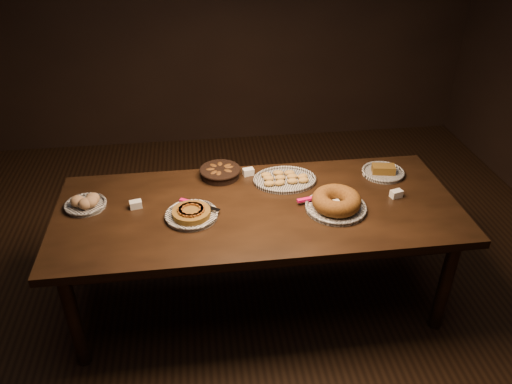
{
  "coord_description": "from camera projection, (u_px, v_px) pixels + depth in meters",
  "views": [
    {
      "loc": [
        -0.34,
        -2.45,
        2.4
      ],
      "look_at": [
        -0.01,
        0.05,
        0.82
      ],
      "focal_mm": 35.0,
      "sensor_mm": 36.0,
      "label": 1
    }
  ],
  "objects": [
    {
      "name": "buffet_table",
      "position": [
        258.0,
        216.0,
        3.01
      ],
      "size": [
        2.4,
        1.0,
        0.75
      ],
      "color": "black",
      "rests_on": "ground"
    },
    {
      "name": "bread_roll_plate",
      "position": [
        86.0,
        203.0,
        2.95
      ],
      "size": [
        0.25,
        0.25,
        0.08
      ],
      "rotation": [
        0.0,
        0.0,
        -0.13
      ],
      "color": "white",
      "rests_on": "buffet_table"
    },
    {
      "name": "tent_cards",
      "position": [
        263.0,
        198.0,
        3.01
      ],
      "size": [
        1.65,
        0.55,
        0.04
      ],
      "color": "white",
      "rests_on": "buffet_table"
    },
    {
      "name": "apple_tart_plate",
      "position": [
        191.0,
        214.0,
        2.87
      ],
      "size": [
        0.33,
        0.31,
        0.06
      ],
      "rotation": [
        0.0,
        0.0,
        -0.33
      ],
      "color": "white",
      "rests_on": "buffet_table"
    },
    {
      "name": "madeleine_platter",
      "position": [
        285.0,
        179.0,
        3.21
      ],
      "size": [
        0.4,
        0.33,
        0.05
      ],
      "rotation": [
        0.0,
        0.0,
        0.38
      ],
      "color": "black",
      "rests_on": "buffet_table"
    },
    {
      "name": "loaf_plate",
      "position": [
        383.0,
        172.0,
        3.29
      ],
      "size": [
        0.28,
        0.28,
        0.06
      ],
      "rotation": [
        0.0,
        0.0,
        -0.18
      ],
      "color": "black",
      "rests_on": "buffet_table"
    },
    {
      "name": "croissant_basket",
      "position": [
        220.0,
        171.0,
        3.25
      ],
      "size": [
        0.31,
        0.31,
        0.07
      ],
      "rotation": [
        0.0,
        0.0,
        -0.32
      ],
      "color": "black",
      "rests_on": "buffet_table"
    },
    {
      "name": "ground",
      "position": [
        258.0,
        298.0,
        3.37
      ],
      "size": [
        5.0,
        5.0,
        0.0
      ],
      "primitive_type": "plane",
      "color": "black",
      "rests_on": "ground"
    },
    {
      "name": "bundt_cake_plate",
      "position": [
        336.0,
        203.0,
        2.92
      ],
      "size": [
        0.4,
        0.36,
        0.11
      ],
      "rotation": [
        0.0,
        0.0,
        0.05
      ],
      "color": "black",
      "rests_on": "buffet_table"
    }
  ]
}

